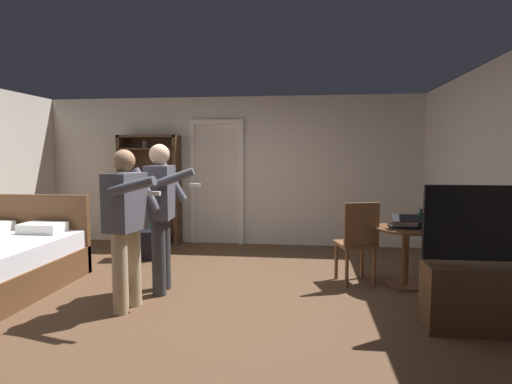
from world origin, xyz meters
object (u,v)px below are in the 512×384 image
at_px(bookshelf, 150,186).
at_px(wooden_chair, 358,239).
at_px(side_table, 406,246).
at_px(bottle_on_table, 421,220).
at_px(person_blue_shirt, 127,219).
at_px(person_striped_shirt, 161,208).
at_px(suitcase_dark, 139,245).
at_px(tv_flatscreen, 487,287).
at_px(laptop, 404,224).

height_order(bookshelf, wooden_chair, bookshelf).
height_order(side_table, bottle_on_table, bottle_on_table).
bearing_deg(person_blue_shirt, person_striped_shirt, 74.74).
distance_m(side_table, person_striped_shirt, 2.84).
bearing_deg(person_striped_shirt, suitcase_dark, 121.21).
height_order(bookshelf, side_table, bookshelf).
bearing_deg(bookshelf, side_table, -26.97).
distance_m(side_table, suitcase_dark, 3.72).
bearing_deg(person_striped_shirt, tv_flatscreen, -12.04).
distance_m(tv_flatscreen, person_striped_shirt, 3.30).
bearing_deg(suitcase_dark, tv_flatscreen, -36.55).
relative_size(bookshelf, wooden_chair, 1.88).
bearing_deg(bottle_on_table, person_blue_shirt, -161.59).
relative_size(side_table, bottle_on_table, 3.09).
bearing_deg(bottle_on_table, bookshelf, 152.92).
bearing_deg(person_striped_shirt, laptop, 10.10).
bearing_deg(bottle_on_table, tv_flatscreen, -75.69).
height_order(laptop, person_striped_shirt, person_striped_shirt).
bearing_deg(tv_flatscreen, wooden_chair, 128.60).
relative_size(tv_flatscreen, side_table, 1.79).
relative_size(bottle_on_table, wooden_chair, 0.23).
xyz_separation_m(tv_flatscreen, person_blue_shirt, (-3.33, 0.11, 0.53)).
relative_size(laptop, wooden_chair, 0.33).
xyz_separation_m(laptop, wooden_chair, (-0.51, 0.05, -0.21)).
bearing_deg(tv_flatscreen, bottle_on_table, 104.31).
xyz_separation_m(side_table, laptop, (-0.03, -0.04, 0.27)).
xyz_separation_m(tv_flatscreen, suitcase_dark, (-4.03, 2.09, -0.18)).
bearing_deg(tv_flatscreen, bookshelf, 143.44).
bearing_deg(side_table, tv_flatscreen, -70.49).
distance_m(person_striped_shirt, suitcase_dark, 1.81).
bearing_deg(side_table, bookshelf, 153.03).
distance_m(tv_flatscreen, suitcase_dark, 4.55).
bearing_deg(side_table, suitcase_dark, 166.28).
height_order(side_table, person_blue_shirt, person_blue_shirt).
xyz_separation_m(laptop, person_blue_shirt, (-2.88, -1.05, 0.17)).
height_order(bookshelf, laptop, bookshelf).
distance_m(bookshelf, laptop, 4.29).
bearing_deg(person_blue_shirt, tv_flatscreen, -1.92).
xyz_separation_m(side_table, suitcase_dark, (-3.61, 0.88, -0.27)).
relative_size(tv_flatscreen, suitcase_dark, 2.07).
relative_size(bottle_on_table, suitcase_dark, 0.37).
bearing_deg(person_blue_shirt, wooden_chair, 25.08).
xyz_separation_m(bottle_on_table, suitcase_dark, (-3.75, 0.96, -0.59)).
relative_size(side_table, laptop, 2.17).
height_order(bookshelf, person_striped_shirt, bookshelf).
xyz_separation_m(tv_flatscreen, bottle_on_table, (-0.29, 1.13, 0.41)).
height_order(laptop, bottle_on_table, bottle_on_table).
distance_m(laptop, person_blue_shirt, 3.07).
bearing_deg(laptop, wooden_chair, 173.95).
distance_m(tv_flatscreen, person_blue_shirt, 3.38).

